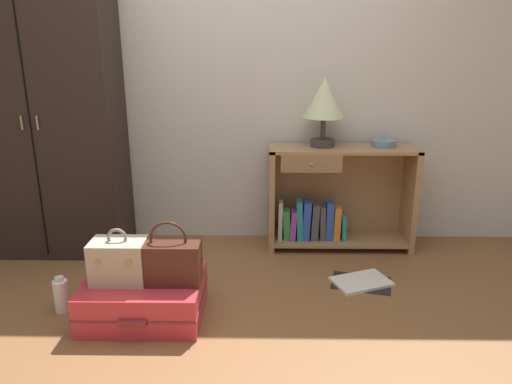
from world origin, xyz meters
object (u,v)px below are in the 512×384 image
Objects in this scene: handbag at (169,261)px; bookshelf at (333,200)px; train_case at (119,261)px; suitcase_large at (145,297)px; bottle at (61,295)px; open_book_on_floor at (361,282)px; table_lamp at (324,101)px; wardrobe at (46,117)px; bowl at (384,143)px.

bookshelf is at bearing 45.22° from handbag.
suitcase_large is at bearing 11.06° from train_case.
train_case reaches higher than bottle.
open_book_on_floor is (1.26, 0.39, -0.10)m from suitcase_large.
table_lamp is 2.27× the size of bottle.
bookshelf is 4.94× the size of bottle.
open_book_on_floor is (1.38, 0.41, -0.33)m from train_case.
train_case is (-1.27, -1.01, -0.02)m from bookshelf.
wardrobe is 1.85× the size of bookshelf.
suitcase_large is 0.28m from handbag.
wardrobe is 2.36m from open_book_on_floor.
suitcase_large is at bearing -162.90° from open_book_on_floor.
train_case is (-1.60, -1.03, -0.43)m from bowl.
open_book_on_floor is at bearing -79.50° from bookshelf.
bookshelf is 1.54m from suitcase_large.
wardrobe reaches higher than bookshelf.
table_lamp is (1.89, 0.09, 0.10)m from wardrobe.
wardrobe is 11.38× the size of bowl.
bottle is (-0.48, 0.04, -0.01)m from suitcase_large.
open_book_on_floor is (1.11, 0.41, -0.33)m from handbag.
bottle is at bearing -147.94° from table_lamp.
table_lamp is 0.75× the size of suitcase_large.
table_lamp is 2.05m from bottle.
bowl reaches higher than train_case.
handbag is at bearing -8.51° from suitcase_large.
bowl is (0.43, 0.00, -0.29)m from table_lamp.
bowl reaches higher than handbag.
bookshelf reaches higher than suitcase_large.
wardrobe is at bearing 112.21° from bottle.
bottle is 1.78m from open_book_on_floor.
bowl is at bearing 26.17° from bottle.
handbag reaches higher than bottle.
table_lamp reaches higher than bowl.
wardrobe is 9.15× the size of bottle.
bowl is at bearing 37.56° from handbag.
handbag is (-0.91, -1.03, -0.72)m from table_lamp.
bottle is (-0.36, 0.06, -0.24)m from train_case.
table_lamp is 1.39× the size of handbag.
table_lamp is at bearing 48.45° from handbag.
bookshelf is at bearing -176.43° from bowl.
suitcase_large reaches higher than bottle.
handbag is at bearing -5.74° from bottle.
handbag is (0.98, -0.94, -0.62)m from wardrobe.
train_case is 1.45× the size of bottle.
wardrobe is at bearing 127.52° from train_case.
wardrobe reaches higher than bowl.
handbag is at bearing -142.44° from bowl.
table_lamp is (-0.09, 0.02, 0.71)m from bookshelf.
wardrobe is at bearing -177.68° from bowl.
suitcase_large is 0.26m from train_case.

